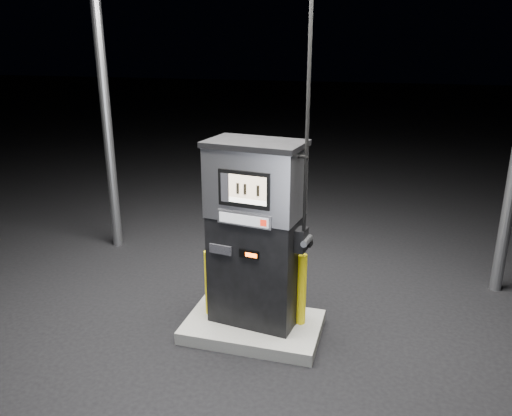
# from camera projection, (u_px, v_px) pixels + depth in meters

# --- Properties ---
(ground) EXTENTS (80.00, 80.00, 0.00)m
(ground) POSITION_uv_depth(u_px,v_px,m) (253.00, 332.00, 6.02)
(ground) COLOR black
(ground) RESTS_ON ground
(pump_island) EXTENTS (1.60, 1.00, 0.15)m
(pump_island) POSITION_uv_depth(u_px,v_px,m) (253.00, 327.00, 6.00)
(pump_island) COLOR slate
(pump_island) RESTS_ON ground
(fuel_dispenser) EXTENTS (1.23, 0.78, 4.49)m
(fuel_dispenser) POSITION_uv_depth(u_px,v_px,m) (256.00, 232.00, 5.69)
(fuel_dispenser) COLOR black
(fuel_dispenser) RESTS_ON pump_island
(bollard_left) EXTENTS (0.11, 0.11, 0.82)m
(bollard_left) POSITION_uv_depth(u_px,v_px,m) (209.00, 283.00, 6.03)
(bollard_left) COLOR yellow
(bollard_left) RESTS_ON pump_island
(bollard_right) EXTENTS (0.15, 0.15, 0.88)m
(bollard_right) POSITION_uv_depth(u_px,v_px,m) (301.00, 289.00, 5.81)
(bollard_right) COLOR yellow
(bollard_right) RESTS_ON pump_island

